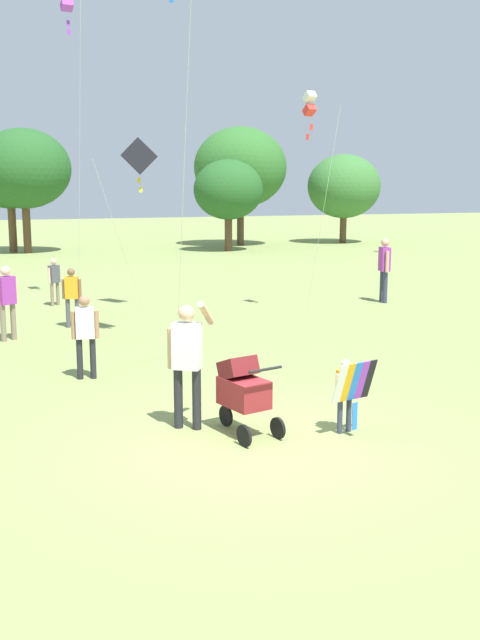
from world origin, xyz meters
TOP-DOWN VIEW (x-y plane):
  - ground_plane at (0.00, 0.00)m, footprint 120.00×120.00m
  - treeline_distant at (2.70, 27.15)m, footprint 38.71×7.64m
  - child_with_butterfly_kite at (1.28, -0.06)m, footprint 0.62×0.42m
  - person_adult_flyer at (-0.60, 0.82)m, footprint 0.66×0.46m
  - stroller at (0.01, 0.36)m, footprint 0.70×1.12m
  - kite_orange_delta at (-0.64, 11.54)m, footprint 0.31×3.19m
  - kite_green_novelty at (0.74, 10.05)m, footprint 1.97×3.18m
  - kite_blue_high at (4.47, 8.21)m, footprint 0.29×1.67m
  - person_red_shirt at (-1.51, 3.83)m, footprint 0.44×0.23m
  - person_sitting_far at (-1.24, 11.66)m, footprint 0.34×0.29m
  - person_couple_left at (-2.59, 7.43)m, footprint 0.44×0.35m
  - person_kid_running at (7.24, 9.28)m, footprint 0.30×0.55m
  - person_back_turned at (-1.17, 8.43)m, footprint 0.42×0.25m

SIDE VIEW (x-z plane):
  - ground_plane at x=0.00m, z-range 0.00..0.00m
  - child_with_butterfly_kite at x=1.28m, z-range 0.11..1.10m
  - stroller at x=0.01m, z-range 0.09..1.12m
  - person_sitting_far at x=-1.24m, z-range 0.11..1.36m
  - person_back_turned at x=-1.17m, z-range 0.12..1.46m
  - person_red_shirt at x=-1.51m, z-range 0.12..1.52m
  - person_couple_left at x=-2.59m, z-range 0.14..1.68m
  - person_adult_flyer at x=-0.60m, z-range 0.13..1.86m
  - person_kid_running at x=7.24m, z-range 0.16..1.89m
  - treeline_distant at x=2.70m, z-range 0.61..6.61m
  - kite_green_novelty at x=0.74m, z-range 1.57..5.88m
  - kite_blue_high at x=4.47m, z-range 2.32..7.64m
  - kite_orange_delta at x=-0.64m, z-range 3.62..11.66m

